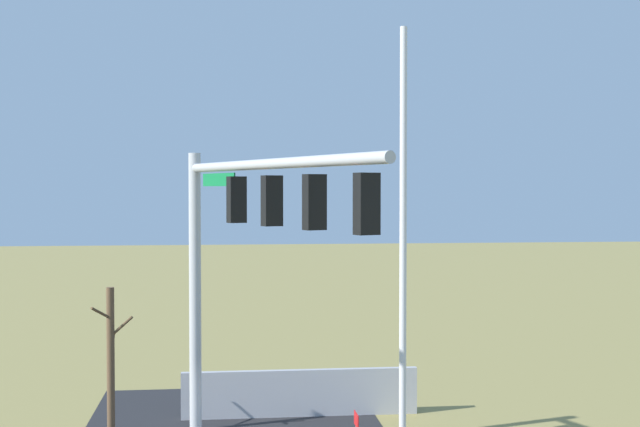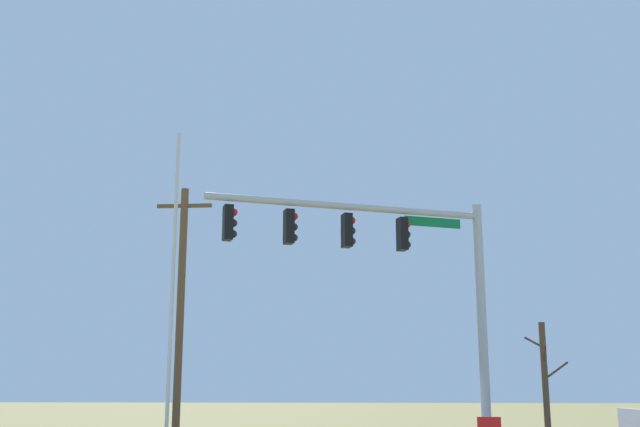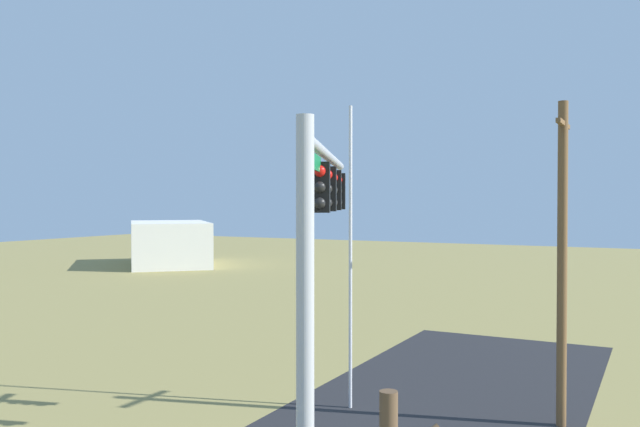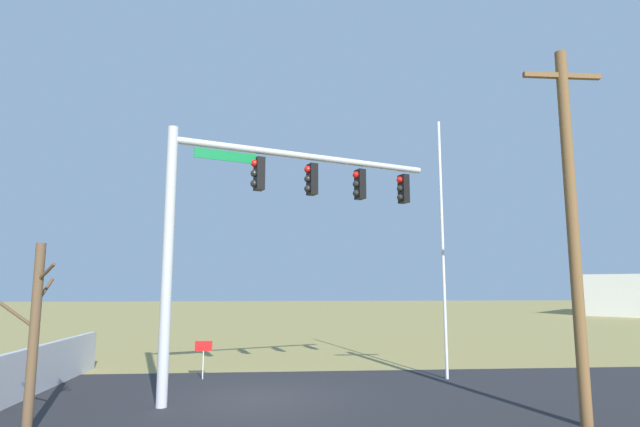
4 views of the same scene
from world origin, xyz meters
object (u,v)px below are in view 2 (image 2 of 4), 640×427
(flagpole, at_px, (172,292))
(utility_pole, at_px, (180,309))
(bare_tree, at_px, (545,383))
(signal_mast, at_px, (397,265))

(flagpole, xyz_separation_m, utility_pole, (-1.20, 5.61, 0.12))
(flagpole, relative_size, bare_tree, 2.21)
(signal_mast, distance_m, utility_pole, 7.98)
(signal_mast, height_order, flagpole, flagpole)
(signal_mast, relative_size, utility_pole, 0.91)
(bare_tree, bearing_deg, flagpole, -153.15)
(utility_pole, distance_m, bare_tree, 12.05)
(signal_mast, relative_size, flagpole, 0.90)
(utility_pole, bearing_deg, bare_tree, -1.20)
(flagpole, bearing_deg, signal_mast, 19.80)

